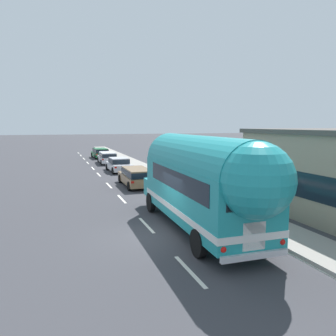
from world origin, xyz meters
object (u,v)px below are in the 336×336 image
object	(u,v)px
painted_bus	(204,180)
car_second	(119,164)
car_fourth	(100,152)
car_third	(107,157)
car_lead	(136,176)

from	to	relation	value
painted_bus	car_second	distance (m)	19.69
car_second	car_fourth	size ratio (longest dim) A/B	0.98
car_third	car_fourth	xyz separation A→B (m)	(0.08, 6.76, -0.00)
painted_bus	car_second	size ratio (longest dim) A/B	2.41
painted_bus	car_fourth	distance (m)	33.44
car_fourth	car_third	bearing A→B (deg)	-90.71
painted_bus	car_third	world-z (taller)	painted_bus
painted_bus	car_lead	size ratio (longest dim) A/B	2.26
car_lead	car_fourth	distance (m)	21.97
car_lead	car_second	world-z (taller)	same
car_lead	car_fourth	bearing A→B (deg)	89.18
painted_bus	car_third	bearing A→B (deg)	89.60
painted_bus	car_second	bearing A→B (deg)	89.40
car_lead	car_third	xyz separation A→B (m)	(0.23, 15.21, -0.00)
car_lead	car_third	size ratio (longest dim) A/B	1.04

